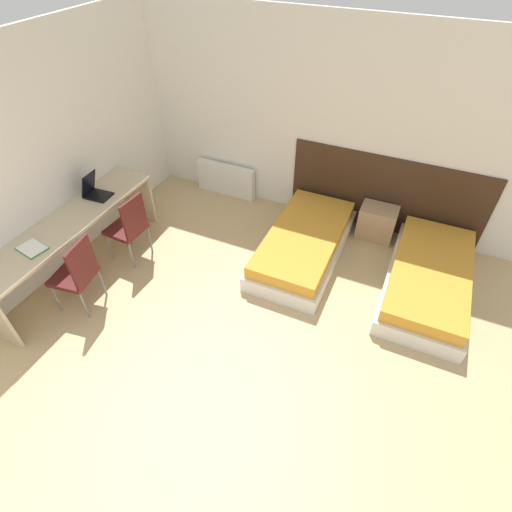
% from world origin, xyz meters
% --- Properties ---
extents(ground_plane, '(20.00, 20.00, 0.00)m').
position_xyz_m(ground_plane, '(0.00, 0.00, 0.00)').
color(ground_plane, tan).
extents(wall_back, '(5.95, 0.05, 2.70)m').
position_xyz_m(wall_back, '(0.00, 4.15, 1.35)').
color(wall_back, white).
rests_on(wall_back, ground_plane).
extents(wall_left, '(0.05, 5.12, 2.70)m').
position_xyz_m(wall_left, '(-2.50, 2.06, 1.35)').
color(wall_left, white).
rests_on(wall_left, ground_plane).
extents(headboard_panel, '(2.63, 0.03, 1.12)m').
position_xyz_m(headboard_panel, '(1.10, 4.11, 0.56)').
color(headboard_panel, '#382316').
rests_on(headboard_panel, ground_plane).
extents(bed_near_window, '(0.94, 1.92, 0.38)m').
position_xyz_m(bed_near_window, '(0.31, 3.12, 0.18)').
color(bed_near_window, silver).
rests_on(bed_near_window, ground_plane).
extents(bed_near_door, '(0.94, 1.92, 0.38)m').
position_xyz_m(bed_near_door, '(1.89, 3.12, 0.18)').
color(bed_near_door, silver).
rests_on(bed_near_door, ground_plane).
extents(nightstand, '(0.49, 0.35, 0.47)m').
position_xyz_m(nightstand, '(1.10, 3.90, 0.24)').
color(nightstand, tan).
rests_on(nightstand, ground_plane).
extents(radiator, '(0.96, 0.12, 0.50)m').
position_xyz_m(radiator, '(-1.32, 4.03, 0.25)').
color(radiator, silver).
rests_on(radiator, ground_plane).
extents(desk, '(0.59, 2.50, 0.77)m').
position_xyz_m(desk, '(-2.18, 1.69, 0.62)').
color(desk, '#C6B28E').
rests_on(desk, ground_plane).
extents(chair_near_laptop, '(0.44, 0.44, 0.95)m').
position_xyz_m(chair_near_laptop, '(-1.70, 2.16, 0.53)').
color(chair_near_laptop, '#511919').
rests_on(chair_near_laptop, ground_plane).
extents(chair_near_notebook, '(0.48, 0.48, 0.95)m').
position_xyz_m(chair_near_notebook, '(-1.70, 1.24, 0.53)').
color(chair_near_notebook, '#511919').
rests_on(chair_near_notebook, ground_plane).
extents(laptop, '(0.33, 0.26, 0.31)m').
position_xyz_m(laptop, '(-2.22, 2.25, 0.84)').
color(laptop, black).
rests_on(laptop, desk).
extents(open_notebook, '(0.34, 0.28, 0.02)m').
position_xyz_m(open_notebook, '(-2.15, 1.16, 0.78)').
color(open_notebook, '#236B3D').
rests_on(open_notebook, desk).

